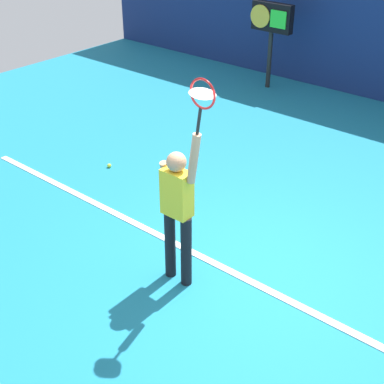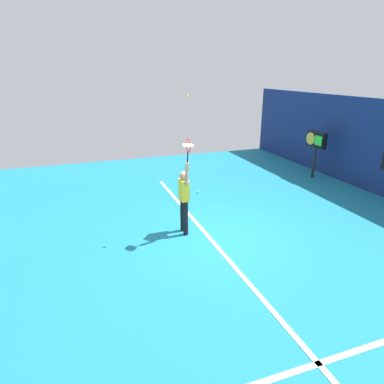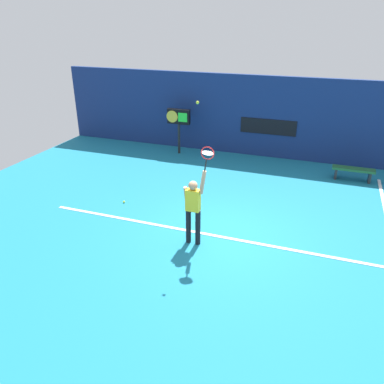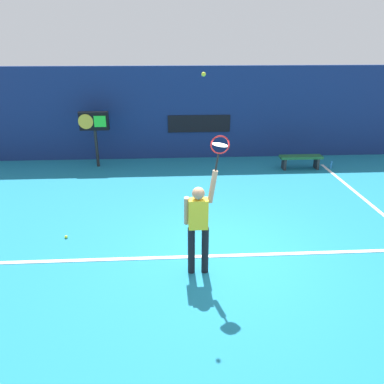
# 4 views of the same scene
# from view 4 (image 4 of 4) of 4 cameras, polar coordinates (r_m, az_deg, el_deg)

# --- Properties ---
(ground_plane) EXTENTS (18.00, 18.00, 0.00)m
(ground_plane) POSITION_cam_4_polar(r_m,az_deg,el_deg) (7.65, 4.86, -9.37)
(ground_plane) COLOR teal
(back_wall) EXTENTS (18.00, 0.20, 3.19)m
(back_wall) POSITION_cam_4_polar(r_m,az_deg,el_deg) (13.41, 1.06, 11.96)
(back_wall) COLOR navy
(back_wall) RESTS_ON ground_plane
(sponsor_banner_center) EXTENTS (2.20, 0.03, 0.60)m
(sponsor_banner_center) POSITION_cam_4_polar(r_m,az_deg,el_deg) (13.36, 1.09, 10.40)
(sponsor_banner_center) COLOR black
(court_baseline) EXTENTS (10.00, 0.10, 0.01)m
(court_baseline) POSITION_cam_4_polar(r_m,az_deg,el_deg) (7.57, 4.96, -9.69)
(court_baseline) COLOR white
(court_baseline) RESTS_ON ground_plane
(court_sideline) EXTENTS (0.10, 7.00, 0.01)m
(court_sideline) POSITION_cam_4_polar(r_m,az_deg,el_deg) (10.69, 26.03, -2.08)
(court_sideline) COLOR white
(court_sideline) RESTS_ON ground_plane
(tennis_player) EXTENTS (0.57, 0.31, 1.99)m
(tennis_player) POSITION_cam_4_polar(r_m,az_deg,el_deg) (6.58, 0.98, -4.77)
(tennis_player) COLOR black
(tennis_player) RESTS_ON ground_plane
(tennis_racket) EXTENTS (0.36, 0.27, 0.62)m
(tennis_racket) POSITION_cam_4_polar(r_m,az_deg,el_deg) (6.11, 4.26, 6.90)
(tennis_racket) COLOR black
(tennis_ball) EXTENTS (0.07, 0.07, 0.07)m
(tennis_ball) POSITION_cam_4_polar(r_m,az_deg,el_deg) (5.96, 1.79, 17.57)
(tennis_ball) COLOR #CCE033
(scoreboard_clock) EXTENTS (0.96, 0.20, 1.85)m
(scoreboard_clock) POSITION_cam_4_polar(r_m,az_deg,el_deg) (12.75, -14.75, 10.05)
(scoreboard_clock) COLOR black
(scoreboard_clock) RESTS_ON ground_plane
(court_bench) EXTENTS (1.40, 0.36, 0.45)m
(court_bench) POSITION_cam_4_polar(r_m,az_deg,el_deg) (12.89, 16.30, 4.87)
(court_bench) COLOR #1E592D
(court_bench) RESTS_ON ground_plane
(water_bottle) EXTENTS (0.07, 0.07, 0.24)m
(water_bottle) POSITION_cam_4_polar(r_m,az_deg,el_deg) (13.34, 20.51, 3.94)
(water_bottle) COLOR #338CD8
(water_bottle) RESTS_ON ground_plane
(spare_ball) EXTENTS (0.07, 0.07, 0.07)m
(spare_ball) POSITION_cam_4_polar(r_m,az_deg,el_deg) (8.60, -18.71, -6.51)
(spare_ball) COLOR #CCE033
(spare_ball) RESTS_ON ground_plane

